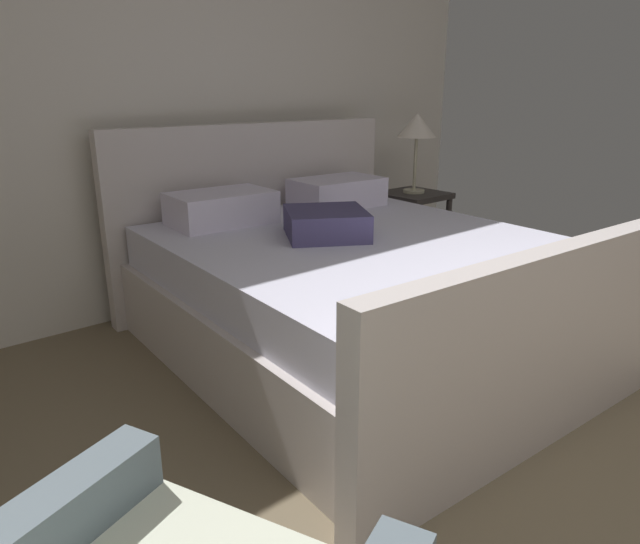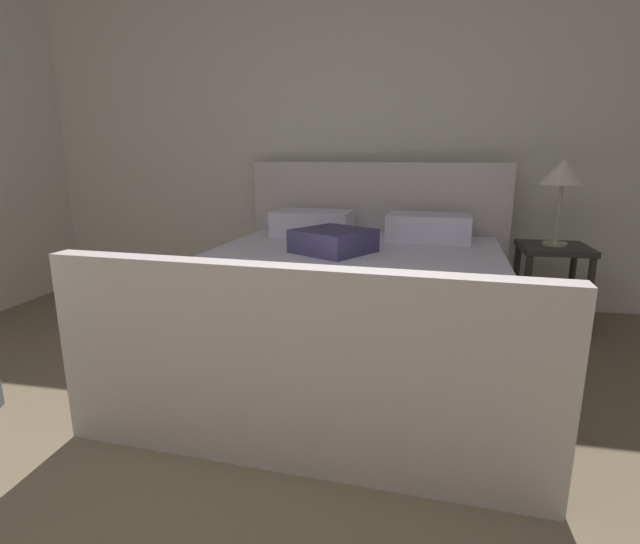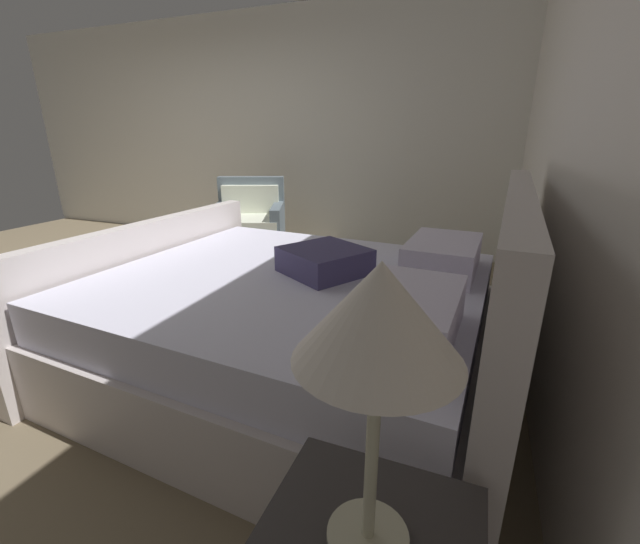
# 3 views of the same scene
# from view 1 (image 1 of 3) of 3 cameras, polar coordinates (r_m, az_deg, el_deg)

# --- Properties ---
(wall_back) EXTENTS (5.04, 0.12, 2.71)m
(wall_back) POSITION_cam_1_polar(r_m,az_deg,el_deg) (3.75, -14.47, 17.29)
(wall_back) COLOR silver
(wall_back) RESTS_ON ground
(bed) EXTENTS (2.09, 2.35, 1.14)m
(bed) POSITION_cam_1_polar(r_m,az_deg,el_deg) (3.06, 3.60, -1.49)
(bed) COLOR silver
(bed) RESTS_ON ground
(nightstand_right) EXTENTS (0.44, 0.44, 0.60)m
(nightstand_right) POSITION_cam_1_polar(r_m,az_deg,el_deg) (4.45, 9.13, 5.28)
(nightstand_right) COLOR #302C2A
(nightstand_right) RESTS_ON ground
(table_lamp_right) EXTENTS (0.28, 0.28, 0.58)m
(table_lamp_right) POSITION_cam_1_polar(r_m,az_deg,el_deg) (4.36, 9.57, 13.86)
(table_lamp_right) COLOR #B7B293
(table_lamp_right) RESTS_ON nightstand_right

